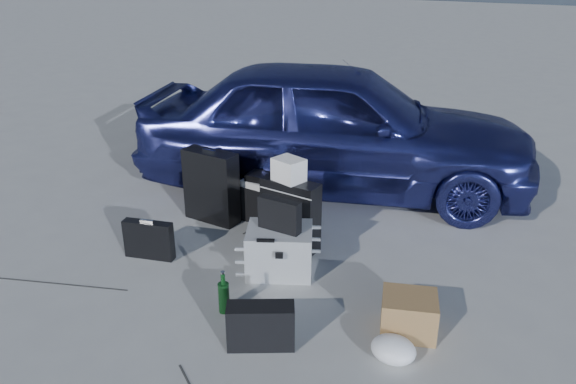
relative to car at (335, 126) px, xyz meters
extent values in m
plane|color=#A6A7A2|center=(0.06, -2.47, -0.72)|extent=(60.00, 60.00, 0.00)
imported|color=#33398A|center=(0.00, 0.00, 0.00)|extent=(4.52, 2.82, 1.44)
cube|color=#A6A9AB|center=(0.32, -1.88, -0.53)|extent=(0.66, 0.61, 0.39)
cube|color=black|center=(0.32, -1.88, -0.20)|extent=(0.36, 0.11, 0.27)
cube|color=black|center=(-0.79, -2.20, -0.55)|extent=(0.45, 0.20, 0.34)
cube|color=black|center=(-0.73, -1.32, -0.36)|extent=(0.56, 0.24, 0.71)
cube|color=black|center=(0.20, -1.46, -0.40)|extent=(0.55, 0.25, 0.63)
cube|color=white|center=(0.18, -1.45, 0.02)|extent=(0.30, 0.27, 0.20)
cube|color=black|center=(-0.30, -1.06, -0.54)|extent=(0.72, 0.32, 0.35)
cube|color=white|center=(-0.29, -1.07, -0.33)|extent=(0.40, 0.31, 0.06)
cube|color=black|center=(-0.30, -1.08, -0.27)|extent=(0.30, 0.22, 0.06)
cube|color=#9A6F43|center=(1.50, -2.19, -0.58)|extent=(0.45, 0.42, 0.28)
ellipsoid|color=white|center=(1.50, -2.53, -0.64)|extent=(0.32, 0.28, 0.17)
cube|color=black|center=(0.67, -2.79, -0.56)|extent=(0.48, 0.36, 0.31)
cylinder|color=black|center=(0.23, -2.58, -0.56)|extent=(0.10, 0.10, 0.33)
camera|label=1|loc=(2.25, -5.45, 1.73)|focal=35.00mm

